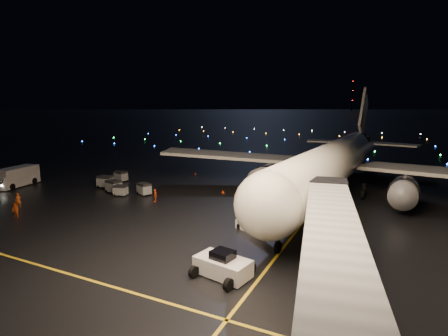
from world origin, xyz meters
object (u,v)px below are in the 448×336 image
Objects in this scene: pushback_tug at (223,263)px; crew_b at (15,210)px; belt_loader at (254,218)px; baggage_cart_4 at (105,182)px; baggage_cart_3 at (121,176)px; crew_a at (18,200)px; baggage_cart_1 at (114,186)px; baggage_cart_0 at (144,189)px; airliner at (339,138)px; crew_c at (155,195)px; baggage_cart_2 at (121,190)px; service_truck at (17,177)px.

crew_b is at bearing -173.96° from pushback_tug.
belt_loader is 29.33m from baggage_cart_4.
crew_b is 20.60m from baggage_cart_3.
crew_a is 0.85× the size of baggage_cart_1.
baggage_cart_3 is at bearing 135.66° from baggage_cart_1.
baggage_cart_0 is (-19.74, 6.98, -0.55)m from belt_loader.
airliner is 36.56m from baggage_cart_4.
crew_c is 0.81× the size of baggage_cart_1.
baggage_cart_2 is 6.39m from baggage_cart_4.
baggage_cart_4 is at bearing 28.57° from crew_a.
crew_c is 15.41m from baggage_cart_3.
belt_loader is 2.62× the size of baggage_cart_4.
service_truck is 4.77× the size of crew_c.
pushback_tug is at bearing -12.66° from crew_b.
crew_c is 12.69m from baggage_cart_4.
service_truck is (-43.00, 12.65, 0.54)m from pushback_tug.
service_truck is 4.84× the size of crew_b.
airliner reaches higher than baggage_cart_4.
service_truck is at bearing 93.37° from crew_a.
baggage_cart_3 is at bearing 172.99° from baggage_cart_0.
baggage_cart_1 is at bearing -37.04° from baggage_cart_4.
pushback_tug reaches higher than crew_a.
service_truck is 18.34m from crew_b.
crew_c is (-17.32, 14.68, -0.13)m from pushback_tug.
crew_c is at bearing -139.54° from airliner.
pushback_tug is at bearing -20.74° from baggage_cart_1.
service_truck is at bearing -131.50° from baggage_cart_3.
pushback_tug is 22.71m from crew_c.
baggage_cart_0 is (10.45, 12.08, -0.07)m from crew_a.
baggage_cart_2 is at bearing -12.45° from baggage_cart_1.
baggage_cart_0 is 0.92× the size of baggage_cart_1.
crew_a is 13.23m from baggage_cart_4.
baggage_cart_0 is 5.03m from baggage_cart_1.
baggage_cart_1 is 1.06× the size of baggage_cart_3.
pushback_tug is at bearing -94.01° from airliner.
baggage_cart_3 is (1.02, 17.67, -0.05)m from crew_a.
pushback_tug is 27.11m from baggage_cart_0.
airliner is 32.72m from baggage_cart_2.
baggage_cart_3 is at bearing -163.38° from airliner.
baggage_cart_4 is at bearing 87.64° from crew_b.
crew_a is at bearing -107.16° from baggage_cart_4.
service_truck is at bearing 137.09° from crew_b.
airliner reaches higher than crew_a.
pushback_tug is 2.44× the size of crew_b.
baggage_cart_4 is (-12.23, 3.37, 0.05)m from crew_c.
crew_c is at bearing -23.99° from baggage_cart_4.
baggage_cart_3 is (-2.57, 20.44, 0.00)m from crew_b.
airliner reaches higher than baggage_cart_3.
airliner is at bearing 9.58° from service_truck.
airliner is at bearing 52.43° from baggage_cart_0.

